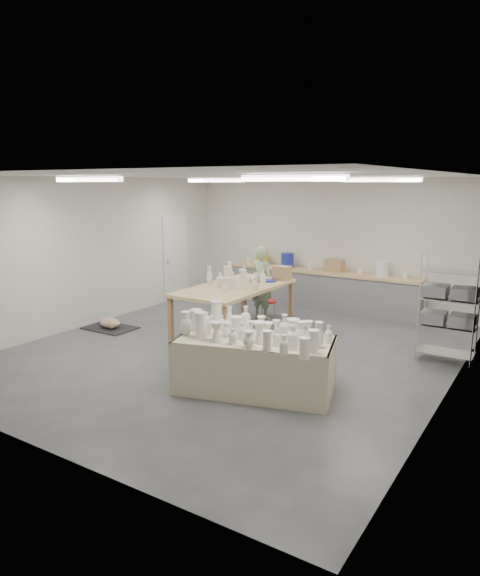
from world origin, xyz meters
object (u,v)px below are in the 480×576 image
Objects in this scene: potter at (262,283)px; red_stool at (268,302)px; drying_table at (254,361)px; work_table at (239,286)px.

potter reaches higher than red_stool.
drying_table is at bearing 132.69° from potter.
work_table is (-1.67, 2.23, 0.52)m from drying_table.
work_table is 6.04× the size of red_stool.
potter reaches higher than drying_table.
potter is at bearing 99.57° from work_table.
work_table is at bearing 110.87° from drying_table.
drying_table is 1.49× the size of potter.
potter is at bearing 102.52° from drying_table.
potter is at bearing -90.00° from red_stool.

